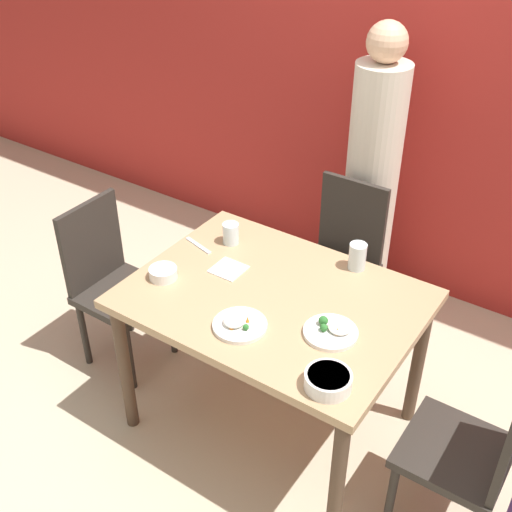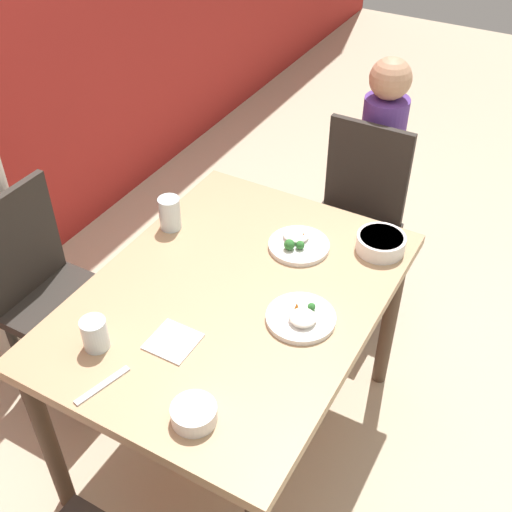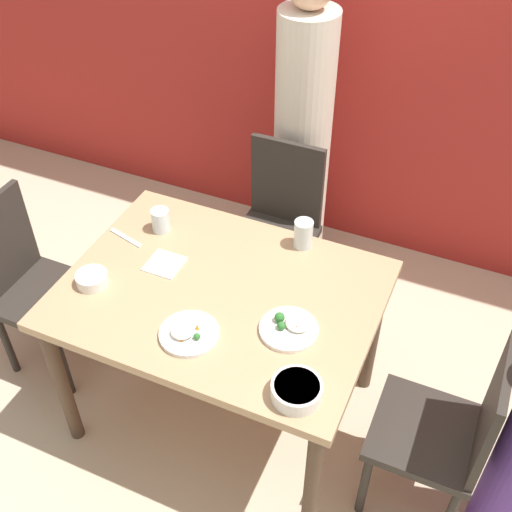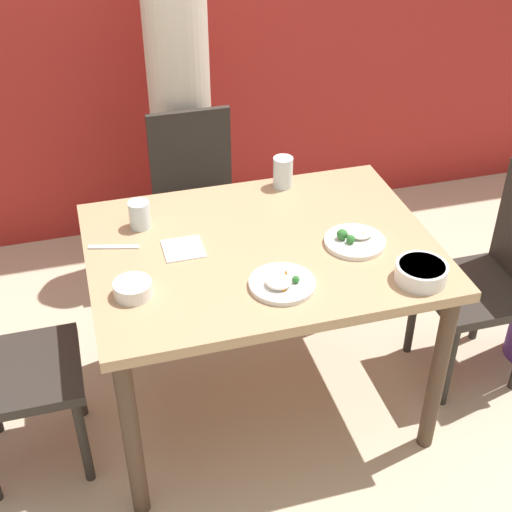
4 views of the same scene
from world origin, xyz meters
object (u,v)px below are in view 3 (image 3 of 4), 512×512
object	(u,v)px
bowl_curry	(297,390)
chair_child_spot	(448,430)
plate_rice_adult	(188,333)
chair_adult_spot	(277,224)
person_adult	(302,143)
glass_water_tall	(161,220)

from	to	relation	value
bowl_curry	chair_child_spot	bearing A→B (deg)	29.06
chair_child_spot	plate_rice_adult	size ratio (longest dim) A/B	4.13
chair_adult_spot	person_adult	xyz separation A→B (m)	(-0.00, 0.31, 0.30)
chair_adult_spot	chair_child_spot	xyz separation A→B (m)	(1.03, -0.86, 0.00)
chair_child_spot	person_adult	world-z (taller)	person_adult
person_adult	plate_rice_adult	distance (m)	1.37
plate_rice_adult	bowl_curry	bearing A→B (deg)	-10.99
person_adult	chair_child_spot	bearing A→B (deg)	-48.70
chair_child_spot	bowl_curry	xyz separation A→B (m)	(-0.50, -0.28, 0.32)
bowl_curry	glass_water_tall	distance (m)	1.02
chair_child_spot	glass_water_tall	distance (m)	1.42
bowl_curry	plate_rice_adult	xyz separation A→B (m)	(-0.46, 0.09, -0.02)
person_adult	bowl_curry	size ratio (longest dim) A/B	9.70
bowl_curry	plate_rice_adult	bearing A→B (deg)	169.01
chair_child_spot	person_adult	xyz separation A→B (m)	(-1.03, 1.17, 0.30)
chair_adult_spot	plate_rice_adult	xyz separation A→B (m)	(0.07, -1.05, 0.30)
plate_rice_adult	person_adult	bearing A→B (deg)	93.06
person_adult	bowl_curry	bearing A→B (deg)	-70.00
person_adult	plate_rice_adult	bearing A→B (deg)	-86.94
bowl_curry	glass_water_tall	size ratio (longest dim) A/B	1.67
chair_adult_spot	glass_water_tall	size ratio (longest dim) A/B	8.77
chair_adult_spot	person_adult	distance (m)	0.44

